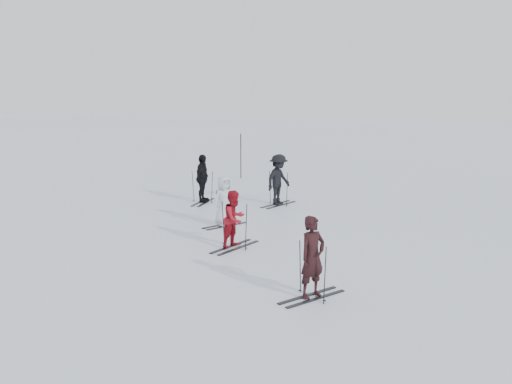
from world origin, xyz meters
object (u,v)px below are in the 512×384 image
skier_uphill_left (202,179)px  skier_uphill_far (278,180)px  skier_near_dark (312,258)px  skier_red (234,220)px  piste_marker (241,156)px  skier_grey (224,202)px

skier_uphill_left → skier_uphill_far: bearing=-82.9°
skier_near_dark → skier_red: (-2.88, 2.93, -0.08)m
skier_red → piste_marker: bearing=37.0°
skier_uphill_far → piste_marker: 6.27m
skier_uphill_far → piste_marker: piste_marker is taller
skier_grey → skier_near_dark: bearing=-110.8°
skier_near_dark → skier_red: bearing=77.4°
skier_grey → skier_red: bearing=-120.5°
skier_uphill_far → skier_red: bearing=-154.8°
skier_near_dark → skier_uphill_left: bearing=70.3°
skier_grey → skier_uphill_far: (0.67, 3.60, 0.15)m
skier_red → skier_near_dark: bearing=-118.4°
skier_grey → skier_uphill_left: skier_uphill_left is taller
skier_grey → piste_marker: 9.26m
skier_red → skier_grey: bearing=46.1°
skier_red → piste_marker: (-4.01, 10.98, 0.28)m
piste_marker → skier_near_dark: bearing=-63.6°
skier_red → piste_marker: size_ratio=0.74×
skier_near_dark → piste_marker: 15.52m
skier_uphill_left → skier_near_dark: bearing=-146.6°
skier_near_dark → skier_grey: 6.52m
skier_near_dark → piste_marker: (-6.89, 13.90, 0.20)m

